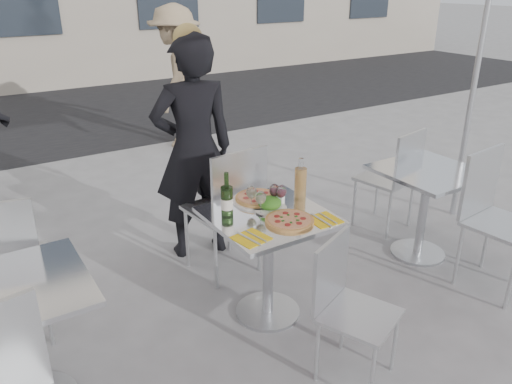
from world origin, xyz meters
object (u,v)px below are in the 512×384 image
wineglass_white_a (261,199)px  wineglass_white_b (251,193)px  wineglass_red_b (274,191)px  pizza_far (258,199)px  carafe (300,183)px  napkin_right (324,220)px  pedestrian_b (177,77)px  wine_bottle (227,200)px  side_table_right (426,194)px  side_chair_rnear (493,209)px  side_table_left (18,323)px  sugar_shaker (280,196)px  napkin_left (251,238)px  side_chair_rfar (396,172)px  side_chair_lfar (1,260)px  woman_diner (194,150)px  wineglass_red_a (281,192)px  salad_plate (270,204)px  chair_far (230,202)px  pizza_near (289,220)px  chair_near (346,298)px

wineglass_white_a → wineglass_white_b: size_ratio=1.00×
wineglass_red_b → pizza_far: bearing=108.1°
pizza_far → carafe: carafe is taller
wineglass_red_b → napkin_right: (0.15, -0.33, -0.11)m
pedestrian_b → wine_bottle: 3.96m
side_table_right → side_chair_rnear: bearing=-80.9°
side_table_left → sugar_shaker: size_ratio=7.01×
side_table_right → napkin_left: (-1.76, -0.21, 0.21)m
side_table_left → pedestrian_b: (2.59, 3.84, 0.38)m
carafe → napkin_left: 0.65m
side_chair_rfar → pizza_far: size_ratio=2.77×
side_table_left → wineglass_white_a: wineglass_white_a is taller
carafe → wine_bottle: bearing=177.3°
side_chair_lfar → carafe: carafe is taller
side_chair_rnear → wineglass_white_b: size_ratio=6.44×
wine_bottle → carafe: bearing=-2.7°
side_chair_lfar → woman_diner: bearing=-150.6°
wineglass_red_a → wineglass_red_b: size_ratio=1.00×
pedestrian_b → side_chair_rfar: bearing=44.8°
side_table_right → sugar_shaker: sugar_shaker is taller
wineglass_red_b → side_chair_rnear: bearing=-22.1°
pizza_far → salad_plate: (-0.00, -0.15, 0.02)m
side_table_right → sugar_shaker: 1.37m
pedestrian_b → wineglass_white_a: 3.98m
side_chair_lfar → napkin_left: side_chair_lfar is taller
side_table_left → wineglass_white_b: bearing=5.3°
wineglass_red_a → chair_far: bearing=99.5°
wine_bottle → sugar_shaker: 0.40m
pizza_far → wineglass_white_b: (-0.10, -0.08, 0.09)m
side_table_left → salad_plate: (1.55, 0.06, 0.25)m
side_table_left → wine_bottle: wine_bottle is taller
side_chair_lfar → napkin_left: 1.47m
pedestrian_b → carafe: size_ratio=6.33×
carafe → side_table_left: bearing=-177.2°
side_chair_lfar → wine_bottle: bearing=171.8°
side_table_right → side_chair_rfar: 0.47m
woman_diner → carafe: 1.00m
pizza_near → sugar_shaker: sugar_shaker is taller
pizza_far → napkin_left: size_ratio=1.62×
side_table_right → salad_plate: bearing=177.5°
side_table_right → wine_bottle: bearing=176.3°
chair_near → napkin_left: 0.62m
wineglass_red_b → salad_plate: bearing=-157.3°
napkin_left → napkin_right: 0.50m
pizza_far → wineglass_red_b: wineglass_red_b is taller
pizza_far → side_table_right: bearing=-8.5°
side_table_right → wine_bottle: 1.77m
napkin_right → pizza_near: bearing=156.1°
carafe → napkin_left: carafe is taller
side_table_left → chair_far: chair_far is taller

